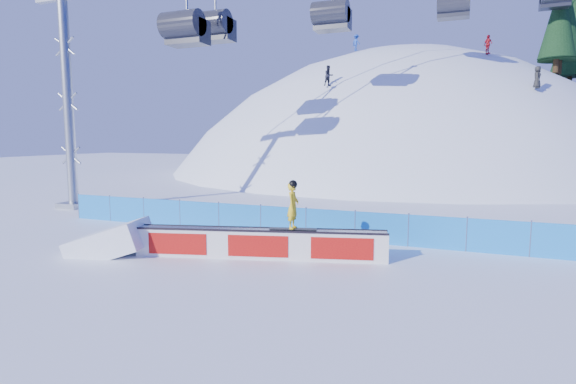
% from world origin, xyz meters
% --- Properties ---
extents(ground, '(160.00, 160.00, 0.00)m').
position_xyz_m(ground, '(0.00, 0.00, 0.00)').
color(ground, white).
rests_on(ground, ground).
extents(snow_hill, '(64.00, 64.00, 64.00)m').
position_xyz_m(snow_hill, '(0.00, 42.00, -18.00)').
color(snow_hill, white).
rests_on(snow_hill, ground).
extents(safety_fence, '(22.05, 0.05, 1.30)m').
position_xyz_m(safety_fence, '(0.00, 4.50, 0.60)').
color(safety_fence, blue).
rests_on(safety_fence, ground).
extents(rail_box, '(8.31, 2.70, 1.01)m').
position_xyz_m(rail_box, '(0.56, 1.02, 0.50)').
color(rail_box, white).
rests_on(rail_box, ground).
extents(snow_ramp, '(3.05, 2.32, 1.69)m').
position_xyz_m(snow_ramp, '(-4.53, -0.31, 0.00)').
color(snow_ramp, white).
rests_on(snow_ramp, ground).
extents(snowboarder, '(1.58, 0.67, 1.63)m').
position_xyz_m(snowboarder, '(1.66, 1.31, 1.81)').
color(snowboarder, black).
rests_on(snowboarder, rail_box).
extents(distant_skiers, '(16.83, 12.39, 6.97)m').
position_xyz_m(distant_skiers, '(1.76, 30.08, 11.15)').
color(distant_skiers, black).
rests_on(distant_skiers, ground).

